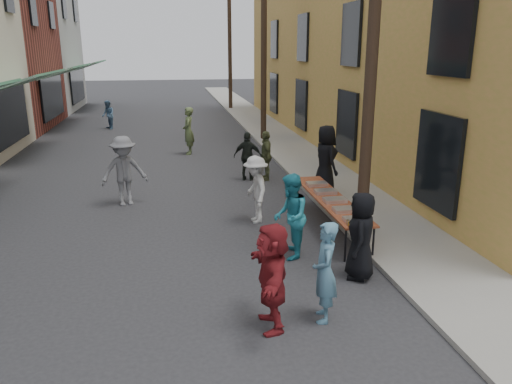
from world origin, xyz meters
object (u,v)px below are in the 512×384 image
object	(u,v)px
utility_pole_near	(374,27)
utility_pole_far	(230,41)
utility_pole_mid	(264,38)
guest_front_c	(290,217)
guest_front_a	(361,236)
server	(326,160)
serving_table	(330,199)
catering_tray_sausage	(356,220)

from	to	relation	value
utility_pole_near	utility_pole_far	distance (m)	24.00
utility_pole_mid	guest_front_c	size ratio (longest dim) A/B	5.20
guest_front_a	server	bearing A→B (deg)	-167.53
utility_pole_far	server	size ratio (longest dim) A/B	4.64
serving_table	server	bearing A→B (deg)	75.10
guest_front_c	utility_pole_far	bearing A→B (deg)	-171.68
catering_tray_sausage	server	size ratio (longest dim) A/B	0.26
utility_pole_mid	utility_pole_far	size ratio (longest dim) A/B	1.00
utility_pole_near	catering_tray_sausage	size ratio (longest dim) A/B	18.00
utility_pole_mid	serving_table	xyz separation A→B (m)	(-0.63, -11.60, -3.79)
utility_pole_near	utility_pole_mid	size ratio (longest dim) A/B	1.00
guest_front_a	server	world-z (taller)	server
serving_table	guest_front_c	distance (m)	1.96
utility_pole_near	guest_front_c	xyz separation A→B (m)	(-1.94, -1.04, -3.63)
utility_pole_near	utility_pole_mid	xyz separation A→B (m)	(0.00, 12.00, 0.00)
utility_pole_near	server	size ratio (longest dim) A/B	4.64
utility_pole_far	server	bearing A→B (deg)	-89.86
server	utility_pole_far	bearing A→B (deg)	-8.76
utility_pole_mid	guest_front_a	xyz separation A→B (m)	(-0.90, -14.18, -3.68)
utility_pole_far	server	xyz separation A→B (m)	(0.05, -21.05, -3.43)
utility_pole_near	guest_front_c	size ratio (longest dim) A/B	5.20
utility_pole_near	utility_pole_far	xyz separation A→B (m)	(0.00, 24.00, 0.00)
utility_pole_mid	utility_pole_near	bearing A→B (deg)	-90.00
serving_table	utility_pole_far	bearing A→B (deg)	88.47
utility_pole_far	catering_tray_sausage	size ratio (longest dim) A/B	18.00
serving_table	server	xyz separation A→B (m)	(0.68, 2.55, 0.36)
guest_front_c	server	xyz separation A→B (m)	(1.99, 4.00, 0.20)
guest_front_a	utility_pole_far	bearing A→B (deg)	-159.01
catering_tray_sausage	guest_front_a	bearing A→B (deg)	-106.22
utility_pole_far	guest_front_c	distance (m)	25.38
catering_tray_sausage	guest_front_c	xyz separation A→B (m)	(-1.31, 0.20, 0.08)
guest_front_a	utility_pole_mid	bearing A→B (deg)	-160.67
guest_front_c	serving_table	bearing A→B (deg)	150.55
utility_pole_far	serving_table	bearing A→B (deg)	-91.53
utility_pole_mid	utility_pole_far	distance (m)	12.00
utility_pole_mid	guest_front_c	xyz separation A→B (m)	(-1.94, -13.04, -3.63)
serving_table	server	world-z (taller)	server
utility_pole_far	server	distance (m)	21.32
catering_tray_sausage	utility_pole_far	bearing A→B (deg)	88.57
catering_tray_sausage	guest_front_a	size ratio (longest dim) A/B	0.31
catering_tray_sausage	guest_front_a	world-z (taller)	guest_front_a
utility_pole_near	catering_tray_sausage	distance (m)	3.96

